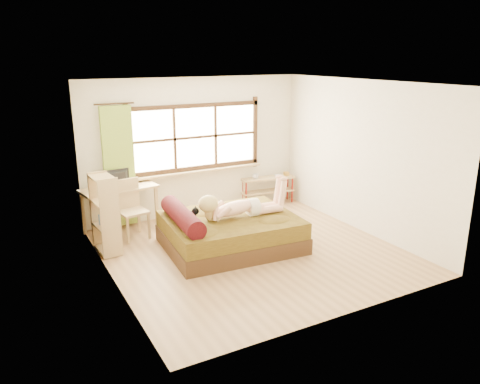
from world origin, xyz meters
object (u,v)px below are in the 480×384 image
bookshelf (105,214)px  chair (130,205)px  woman (240,198)px  kitten (188,214)px  bed (228,231)px  desk (119,193)px  pipe_shelf (268,184)px

bookshelf → chair: bearing=38.4°
woman → kitten: (-0.87, 0.15, -0.19)m
bed → bookshelf: 2.00m
desk → chair: bearing=-85.8°
desk → kitten: bearing=-74.7°
pipe_shelf → chair: bearing=-162.7°
bed → kitten: (-0.67, 0.10, 0.37)m
chair → pipe_shelf: (3.13, 0.48, -0.14)m
woman → desk: bearing=137.3°
bookshelf → pipe_shelf: bearing=10.5°
chair → bookshelf: (-0.54, -0.50, 0.08)m
desk → chair: 0.39m
chair → pipe_shelf: chair is taller
chair → bookshelf: size_ratio=0.80×
chair → pipe_shelf: 3.17m
desk → bookshelf: size_ratio=1.08×
kitten → bookshelf: bearing=154.1°
woman → bookshelf: 2.18m
bed → bookshelf: (-1.81, 0.76, 0.37)m
woman → chair: woman is taller
kitten → bed: bearing=-4.0°
pipe_shelf → kitten: bearing=-138.4°
bed → woman: bearing=-10.7°
woman → pipe_shelf: size_ratio=1.25×
bed → desk: size_ratio=1.62×
desk → pipe_shelf: size_ratio=1.16×
pipe_shelf → bed: bearing=-128.4°
kitten → chair: chair is taller
bed → kitten: bed is taller
woman → kitten: woman is taller
bed → bookshelf: size_ratio=1.75×
woman → pipe_shelf: (1.66, 1.79, -0.42)m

